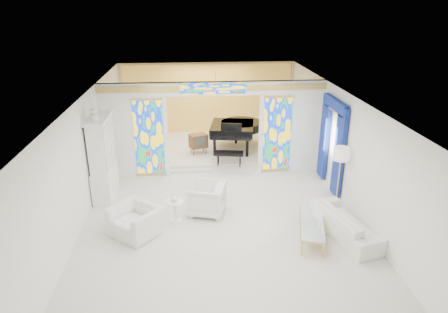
{
  "coord_description": "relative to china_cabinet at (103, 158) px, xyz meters",
  "views": [
    {
      "loc": [
        -0.7,
        -10.05,
        5.33
      ],
      "look_at": [
        0.17,
        0.2,
        1.26
      ],
      "focal_mm": 32.0,
      "sensor_mm": 36.0,
      "label": 1
    }
  ],
  "objects": [
    {
      "name": "armchair_right",
      "position": [
        2.85,
        -1.26,
        -0.75
      ],
      "size": [
        1.14,
        1.12,
        0.85
      ],
      "primitive_type": "imported",
      "rotation": [
        0.0,
        0.0,
        -1.84
      ],
      "color": "white",
      "rests_on": "floor"
    },
    {
      "name": "sofa",
      "position": [
        6.17,
        -2.61,
        -0.85
      ],
      "size": [
        1.38,
        2.34,
        0.64
      ],
      "primitive_type": "imported",
      "rotation": [
        0.0,
        0.0,
        1.82
      ],
      "color": "white",
      "rests_on": "floor"
    },
    {
      "name": "armchair_left",
      "position": [
        1.1,
        -2.14,
        -0.81
      ],
      "size": [
        1.48,
        1.46,
        0.72
      ],
      "primitive_type": "imported",
      "rotation": [
        0.0,
        0.0,
        -0.7
      ],
      "color": "white",
      "rests_on": "floor"
    },
    {
      "name": "china_cabinet",
      "position": [
        0.0,
        0.0,
        0.0
      ],
      "size": [
        0.56,
        1.46,
        2.72
      ],
      "color": "white",
      "rests_on": "floor"
    },
    {
      "name": "tv_console",
      "position": [
        2.75,
        2.77,
        -0.53
      ],
      "size": [
        0.71,
        0.59,
        0.71
      ],
      "rotation": [
        0.0,
        0.0,
        0.34
      ],
      "color": "brown",
      "rests_on": "alcove_platform"
    },
    {
      "name": "stained_glass_transom",
      "position": [
        3.22,
        1.29,
        1.65
      ],
      "size": [
        2.0,
        0.04,
        0.34
      ],
      "primitive_type": "cube",
      "color": "gold",
      "rests_on": "partition_wall"
    },
    {
      "name": "alcove_platform",
      "position": [
        3.22,
        3.5,
        -1.08
      ],
      "size": [
        6.8,
        3.8,
        0.18
      ],
      "primitive_type": "cube",
      "color": "silver",
      "rests_on": "floor"
    },
    {
      "name": "blue_drapes",
      "position": [
        6.62,
        0.1,
        0.41
      ],
      "size": [
        0.14,
        1.85,
        2.65
      ],
      "color": "navy",
      "rests_on": "wall_right"
    },
    {
      "name": "wall_left",
      "position": [
        -0.28,
        -0.6,
        0.33
      ],
      "size": [
        0.02,
        12.0,
        3.0
      ],
      "primitive_type": "cube",
      "color": "white",
      "rests_on": "floor"
    },
    {
      "name": "stained_glass_right",
      "position": [
        5.25,
        1.29,
        0.13
      ],
      "size": [
        0.9,
        0.04,
        2.4
      ],
      "primitive_type": "cube",
      "color": "gold",
      "rests_on": "partition_wall"
    },
    {
      "name": "floor_lamp",
      "position": [
        6.42,
        -1.2,
        0.3
      ],
      "size": [
        0.55,
        0.55,
        1.72
      ],
      "rotation": [
        0.0,
        0.0,
        0.39
      ],
      "color": "gold",
      "rests_on": "floor"
    },
    {
      "name": "vase",
      "position": [
        2.03,
        -1.63,
        -0.48
      ],
      "size": [
        0.22,
        0.22,
        0.2
      ],
      "primitive_type": "imported",
      "rotation": [
        0.0,
        0.0,
        0.2
      ],
      "color": "silver",
      "rests_on": "side_table"
    },
    {
      "name": "stained_glass_left",
      "position": [
        1.19,
        1.29,
        0.13
      ],
      "size": [
        0.9,
        0.04,
        2.4
      ],
      "primitive_type": "cube",
      "color": "gold",
      "rests_on": "partition_wall"
    },
    {
      "name": "wall_front",
      "position": [
        3.22,
        -6.6,
        0.33
      ],
      "size": [
        7.0,
        0.02,
        3.0
      ],
      "primitive_type": "cube",
      "color": "white",
      "rests_on": "floor"
    },
    {
      "name": "ceiling",
      "position": [
        3.22,
        -0.6,
        1.83
      ],
      "size": [
        7.0,
        12.0,
        0.02
      ],
      "primitive_type": "cube",
      "color": "white",
      "rests_on": "wall_back"
    },
    {
      "name": "coffee_table",
      "position": [
        5.31,
        -2.58,
        -0.8
      ],
      "size": [
        0.99,
        1.89,
        0.4
      ],
      "rotation": [
        0.0,
        0.0,
        -0.25
      ],
      "color": "silver",
      "rests_on": "floor"
    },
    {
      "name": "floor",
      "position": [
        3.22,
        -0.6,
        -1.17
      ],
      "size": [
        12.0,
        12.0,
        0.0
      ],
      "primitive_type": "plane",
      "color": "silver",
      "rests_on": "ground"
    },
    {
      "name": "chandelier",
      "position": [
        3.42,
        3.4,
        1.38
      ],
      "size": [
        0.48,
        0.48,
        0.3
      ],
      "primitive_type": "cylinder",
      "color": "gold",
      "rests_on": "ceiling"
    },
    {
      "name": "wall_back",
      "position": [
        3.22,
        5.4,
        0.33
      ],
      "size": [
        7.0,
        0.02,
        3.0
      ],
      "primitive_type": "cube",
      "color": "white",
      "rests_on": "floor"
    },
    {
      "name": "gold_curtain_back",
      "position": [
        3.22,
        5.28,
        0.33
      ],
      "size": [
        6.7,
        0.1,
        2.9
      ],
      "primitive_type": "cube",
      "color": "#F2C954",
      "rests_on": "wall_back"
    },
    {
      "name": "side_table",
      "position": [
        2.03,
        -1.63,
        -0.78
      ],
      "size": [
        0.52,
        0.52,
        0.59
      ],
      "rotation": [
        0.0,
        0.0,
        0.11
      ],
      "color": "white",
      "rests_on": "floor"
    },
    {
      "name": "wall_right",
      "position": [
        6.72,
        -0.6,
        0.33
      ],
      "size": [
        0.02,
        12.0,
        3.0
      ],
      "primitive_type": "cube",
      "color": "white",
      "rests_on": "floor"
    },
    {
      "name": "partition_wall",
      "position": [
        3.22,
        1.4,
        0.48
      ],
      "size": [
        7.0,
        0.22,
        3.0
      ],
      "color": "white",
      "rests_on": "floor"
    },
    {
      "name": "grand_piano",
      "position": [
        4.14,
        3.17,
        -0.21
      ],
      "size": [
        2.11,
        2.97,
        1.15
      ],
      "rotation": [
        0.0,
        0.0,
        -0.17
      ],
      "color": "black",
      "rests_on": "alcove_platform"
    }
  ]
}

